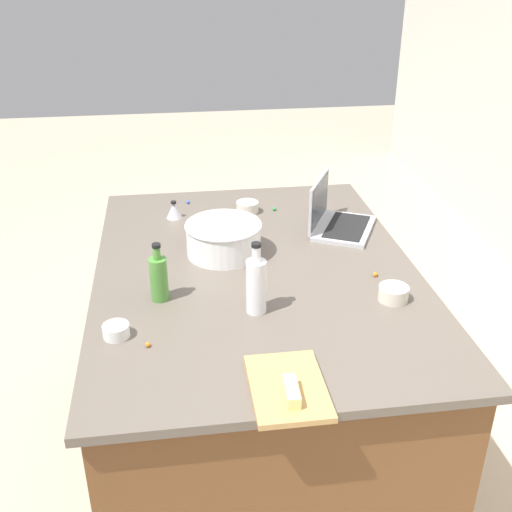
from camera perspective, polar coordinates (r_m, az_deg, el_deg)
name	(u,v)px	position (r m, az deg, el deg)	size (l,w,h in m)	color
ground_plane	(256,448)	(2.87, 0.00, -17.17)	(12.00, 12.00, 0.00)	#B7A88E
island_counter	(256,365)	(2.57, 0.00, -9.94)	(1.64, 1.19, 0.90)	brown
laptop	(336,219)	(2.65, 7.30, 3.37)	(0.38, 0.34, 0.22)	#B7B7BC
mixing_bowl_large	(224,238)	(2.41, -2.97, 1.67)	(0.30, 0.30, 0.13)	white
bottle_olive	(159,277)	(2.12, -8.87, -1.95)	(0.06, 0.06, 0.21)	#4C8C38
bottle_vinegar	(256,285)	(2.02, 0.02, -2.64)	(0.07, 0.07, 0.25)	white
cutting_board	(288,387)	(1.74, 2.91, -11.89)	(0.30, 0.20, 0.02)	tan
butter_stick_left	(291,391)	(1.68, 3.26, -12.25)	(0.11, 0.04, 0.04)	#F4E58C
ramekin_small	(116,331)	(1.98, -12.65, -6.68)	(0.08, 0.08, 0.04)	white
ramekin_medium	(393,293)	(2.17, 12.44, -3.35)	(0.10, 0.10, 0.05)	beige
ramekin_wide	(247,207)	(2.80, -0.79, 4.48)	(0.10, 0.10, 0.05)	beige
kitchen_timer	(174,210)	(2.76, -7.50, 4.18)	(0.07, 0.07, 0.08)	#B2B2B7
candy_0	(148,345)	(1.92, -9.84, -7.97)	(0.02, 0.02, 0.02)	orange
candy_1	(375,274)	(2.31, 10.84, -1.66)	(0.02, 0.02, 0.02)	orange
candy_2	(327,222)	(2.71, 6.47, 3.11)	(0.02, 0.02, 0.02)	orange
candy_3	(188,202)	(2.92, -6.23, 4.92)	(0.02, 0.02, 0.02)	blue
candy_4	(274,209)	(2.83, 1.68, 4.31)	(0.02, 0.02, 0.02)	green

